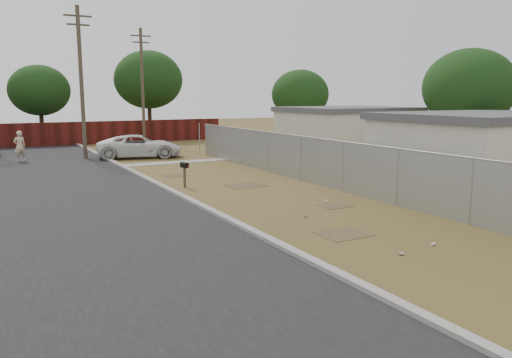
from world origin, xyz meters
TOP-DOWN VIEW (x-y plane):
  - ground at (0.00, 0.00)m, footprint 120.00×120.00m
  - street at (-6.76, 8.05)m, footprint 15.10×60.00m
  - chainlink_fence at (3.12, 1.03)m, footprint 0.10×27.06m
  - privacy_fence at (-6.00, 25.00)m, footprint 30.00×0.12m
  - utility_poles at (-3.67, 20.67)m, footprint 12.60×8.24m
  - houses at (9.70, 3.13)m, footprint 9.30×17.24m
  - horizon_trees at (0.84, 23.56)m, footprint 33.32×31.94m
  - mailbox at (-2.13, 3.88)m, footprint 0.26×0.47m
  - pickup_truck at (-0.99, 14.78)m, footprint 5.52×3.53m
  - pedestrian at (-7.59, 16.30)m, footprint 0.73×0.56m
  - scattered_litter at (0.11, -4.57)m, footprint 2.19×5.92m

SIDE VIEW (x-z plane):
  - ground at x=0.00m, z-range 0.00..0.00m
  - street at x=-6.76m, z-range -0.04..0.08m
  - scattered_litter at x=0.11m, z-range 0.01..0.08m
  - pickup_truck at x=-0.99m, z-range 0.00..1.42m
  - chainlink_fence at x=3.12m, z-range -0.21..1.81m
  - mailbox at x=-2.13m, z-range 0.31..1.38m
  - pedestrian at x=-7.59m, z-range 0.00..1.79m
  - privacy_fence at x=-6.00m, z-range 0.00..1.80m
  - houses at x=9.70m, z-range 0.01..3.11m
  - horizon_trees at x=0.84m, z-range 0.74..8.52m
  - utility_poles at x=-3.67m, z-range 0.19..9.19m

